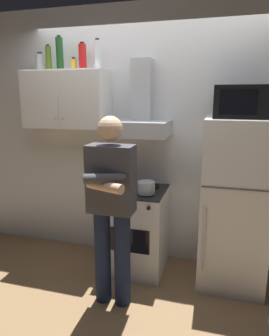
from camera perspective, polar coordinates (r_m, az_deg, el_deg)
The scene contains 15 objects.
ground_plane at distance 3.24m, azimuth 0.00°, elevation -20.24°, with size 7.00×7.00×0.00m, color olive.
back_wall_tiled at distance 3.31m, azimuth 2.82°, elevation 5.67°, with size 4.80×0.10×2.70m, color white.
upper_cabinet at distance 3.37m, azimuth -12.59°, elevation 12.34°, with size 0.90×0.37×0.60m.
stove_oven at distance 3.25m, azimuth 0.35°, elevation -11.37°, with size 0.60×0.62×0.87m.
range_hood at distance 3.08m, azimuth 1.01°, elevation 9.75°, with size 0.60×0.44×0.75m.
refrigerator at distance 3.02m, azimuth 18.14°, elevation -6.49°, with size 0.60×0.62×1.60m.
microwave at distance 2.87m, azimuth 19.49°, elevation 11.61°, with size 0.48×0.37×0.28m.
person_standing at distance 2.55m, azimuth -4.37°, elevation -7.10°, with size 0.38×0.33×1.64m.
cooking_pot at distance 2.93m, azimuth 2.20°, elevation -3.67°, with size 0.27×0.17×0.12m.
bottle_soda_red at distance 3.33m, azimuth -9.70°, elevation 19.83°, with size 0.08×0.08×0.27m.
bottle_wine_green at distance 3.42m, azimuth -13.83°, elevation 20.05°, with size 0.07×0.07×0.34m.
bottle_canister_steel at distance 3.57m, azimuth -17.23°, elevation 18.36°, with size 0.09×0.09×0.19m.
bottle_olive_oil at distance 3.49m, azimuth -15.78°, elevation 19.14°, with size 0.06×0.06×0.26m.
bottle_vodka_clear at distance 3.27m, azimuth -6.93°, elevation 20.28°, with size 0.07×0.07×0.29m.
bottle_spice_jar at distance 3.38m, azimuth -11.31°, elevation 18.48°, with size 0.06×0.06×0.13m.
Camera 1 is at (0.73, -2.60, 1.79)m, focal length 32.57 mm.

